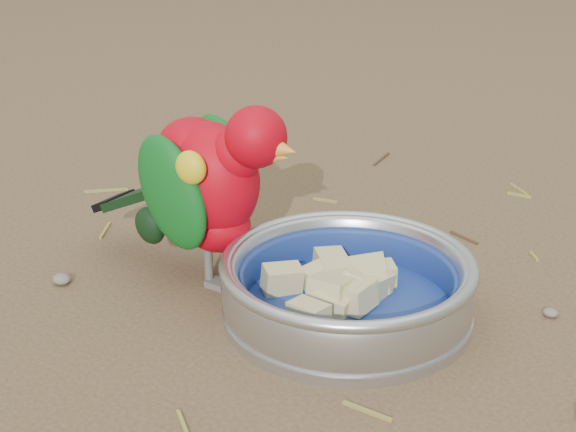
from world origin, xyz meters
The scene contains 6 objects.
ground centered at (0.00, 0.00, 0.00)m, with size 60.00×60.00×0.00m, color brown.
food_bowl centered at (0.02, 0.00, 0.01)m, with size 0.24×0.24×0.02m, color #B2B2BA.
bowl_wall centered at (0.02, 0.00, 0.04)m, with size 0.24×0.24×0.04m, color #B2B2BA, non-canonical shape.
fruit_wedges centered at (0.02, 0.00, 0.03)m, with size 0.14×0.14×0.03m, color #CDC081, non-canonical shape.
lory_parrot centered at (-0.14, 0.00, 0.09)m, with size 0.11×0.23×0.19m, color #B40210, non-canonical shape.
ground_debris centered at (-0.01, 0.02, 0.00)m, with size 0.90×0.80×0.01m, color olive, non-canonical shape.
Camera 1 is at (0.35, -0.65, 0.42)m, focal length 55.00 mm.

